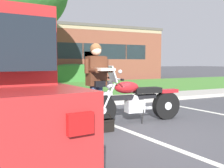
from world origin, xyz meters
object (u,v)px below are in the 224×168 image
object	(u,v)px
handbag	(106,124)
brick_building	(24,54)
hedge_center_left	(4,74)
hedge_center_right	(74,73)
motorcycle	(139,100)
rider_person	(97,78)

from	to	relation	value
handbag	brick_building	size ratio (longest dim) A/B	0.02
hedge_center_left	hedge_center_right	world-z (taller)	same
motorcycle	hedge_center_left	world-z (taller)	motorcycle
hedge_center_right	brick_building	size ratio (longest dim) A/B	0.12
handbag	rider_person	bearing A→B (deg)	97.63
hedge_center_right	brick_building	xyz separation A→B (m)	(-2.55, 5.28, 1.38)
motorcycle	brick_building	bearing A→B (deg)	91.91
hedge_center_right	motorcycle	bearing A→B (deg)	-99.77
rider_person	motorcycle	bearing A→B (deg)	5.70
motorcycle	handbag	size ratio (longest dim) A/B	6.23
rider_person	hedge_center_left	xyz separation A→B (m)	(-1.27, 11.64, -0.36)
rider_person	handbag	bearing A→B (deg)	-82.37
rider_person	brick_building	bearing A→B (deg)	88.36
rider_person	handbag	distance (m)	0.94
handbag	brick_building	xyz separation A→B (m)	(0.44, 17.28, 1.89)
motorcycle	hedge_center_left	bearing A→B (deg)	101.33
rider_person	hedge_center_left	world-z (taller)	rider_person
hedge_center_left	handbag	bearing A→B (deg)	-83.75
motorcycle	rider_person	distance (m)	1.17
hedge_center_right	brick_building	distance (m)	6.02
handbag	hedge_center_right	distance (m)	12.37
hedge_center_left	hedge_center_right	size ratio (longest dim) A/B	1.24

